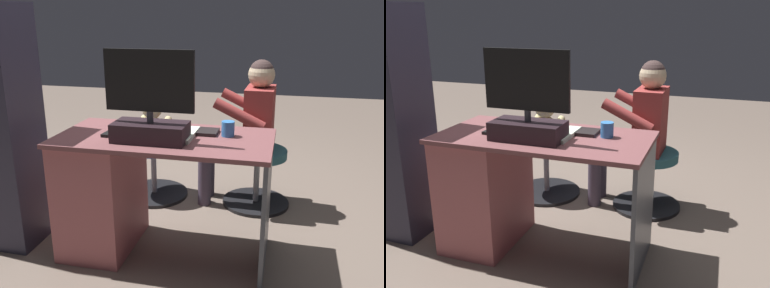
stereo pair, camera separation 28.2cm
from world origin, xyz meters
The scene contains 12 objects.
ground_plane centered at (0.00, 0.00, 0.00)m, with size 10.00×10.00×0.00m, color #6C5D52.
desk centered at (0.32, 0.34, 0.40)m, with size 1.23×0.62×0.74m.
monitor centered at (0.05, 0.45, 0.89)m, with size 0.49×0.20×0.50m.
keyboard centered at (-0.08, 0.23, 0.75)m, with size 0.42×0.14×0.02m, color black.
computer_mouse centered at (0.19, 0.23, 0.76)m, with size 0.06×0.10×0.04m, color #222D2E.
cup centered at (-0.35, 0.26, 0.79)m, with size 0.07×0.07×0.09m, color #3372BF.
tv_remote centered at (0.32, 0.37, 0.75)m, with size 0.04×0.15×0.02m, color black.
notebook_binder centered at (-0.06, 0.32, 0.76)m, with size 0.22×0.30×0.02m, color silver.
office_chair_teddy centered at (0.33, -0.45, 0.25)m, with size 0.54×0.54×0.44m.
teddy_bear centered at (0.33, -0.46, 0.60)m, with size 0.25×0.26×0.36m.
visitor_chair centered at (-0.48, -0.47, 0.26)m, with size 0.51×0.51×0.44m.
person centered at (-0.39, -0.46, 0.65)m, with size 0.54×0.48×1.10m.
Camera 1 is at (-0.68, 2.56, 1.43)m, focal length 39.56 mm.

